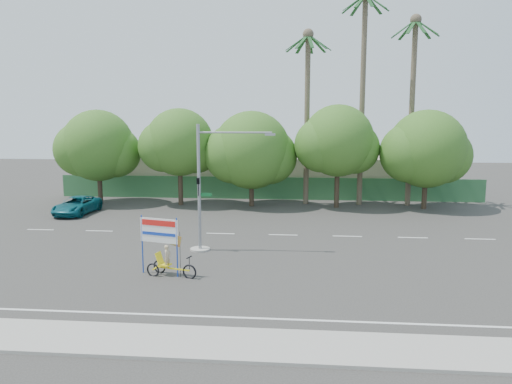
{
  "coord_description": "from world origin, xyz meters",
  "views": [
    {
      "loc": [
        3.07,
        -22.69,
        7.44
      ],
      "look_at": [
        0.74,
        2.91,
        3.5
      ],
      "focal_mm": 35.0,
      "sensor_mm": 36.0,
      "label": 1
    }
  ],
  "objects": [
    {
      "name": "tree_center",
      "position": [
        -1.05,
        18.0,
        4.47
      ],
      "size": [
        7.62,
        6.4,
        7.85
      ],
      "color": "#473828",
      "rests_on": "ground"
    },
    {
      "name": "ground",
      "position": [
        0.0,
        0.0,
        0.0
      ],
      "size": [
        120.0,
        120.0,
        0.0
      ],
      "primitive_type": "plane",
      "color": "#33302D",
      "rests_on": "ground"
    },
    {
      "name": "palm_short",
      "position": [
        3.5,
        19.5,
        8.86
      ],
      "size": [
        3.73,
        3.79,
        14.45
      ],
      "color": "#70604C",
      "rests_on": "ground"
    },
    {
      "name": "tree_far_right",
      "position": [
        12.95,
        18.0,
        4.64
      ],
      "size": [
        7.38,
        6.2,
        7.94
      ],
      "color": "#473828",
      "rests_on": "ground"
    },
    {
      "name": "tree_right",
      "position": [
        5.95,
        18.0,
        5.24
      ],
      "size": [
        6.9,
        5.8,
        8.36
      ],
      "color": "#473828",
      "rests_on": "ground"
    },
    {
      "name": "building_left",
      "position": [
        -10.0,
        26.0,
        2.0
      ],
      "size": [
        12.0,
        8.0,
        4.0
      ],
      "primitive_type": "cube",
      "color": "#BCB495",
      "rests_on": "ground"
    },
    {
      "name": "palm_mid",
      "position": [
        12.0,
        19.5,
        9.4
      ],
      "size": [
        3.73,
        3.79,
        15.45
      ],
      "color": "#70604C",
      "rests_on": "ground"
    },
    {
      "name": "sidewalk_near",
      "position": [
        0.0,
        -7.5,
        0.06
      ],
      "size": [
        50.0,
        2.4,
        0.12
      ],
      "primitive_type": "cube",
      "color": "gray",
      "rests_on": "ground"
    },
    {
      "name": "tree_far_left",
      "position": [
        -14.05,
        18.0,
        4.76
      ],
      "size": [
        7.14,
        6.0,
        7.96
      ],
      "color": "#473828",
      "rests_on": "ground"
    },
    {
      "name": "trike_billboard",
      "position": [
        -3.23,
        -0.56,
        1.15
      ],
      "size": [
        2.82,
        1.1,
        2.85
      ],
      "rotation": [
        0.0,
        0.0,
        -0.27
      ],
      "color": "black",
      "rests_on": "ground"
    },
    {
      "name": "tree_left",
      "position": [
        -7.05,
        18.0,
        5.06
      ],
      "size": [
        6.66,
        5.6,
        8.07
      ],
      "color": "#473828",
      "rests_on": "ground"
    },
    {
      "name": "fence",
      "position": [
        0.0,
        21.5,
        1.0
      ],
      "size": [
        38.0,
        0.08,
        2.0
      ],
      "primitive_type": "cube",
      "color": "#336B3D",
      "rests_on": "ground"
    },
    {
      "name": "pickup_truck",
      "position": [
        -13.95,
        13.35,
        0.66
      ],
      "size": [
        2.46,
        4.89,
        1.33
      ],
      "primitive_type": "imported",
      "rotation": [
        0.0,
        0.0,
        -0.05
      ],
      "color": "#0E5865",
      "rests_on": "ground"
    },
    {
      "name": "building_right",
      "position": [
        8.0,
        26.0,
        1.8
      ],
      "size": [
        14.0,
        8.0,
        3.6
      ],
      "primitive_type": "cube",
      "color": "#BCB495",
      "rests_on": "ground"
    },
    {
      "name": "palm_tall",
      "position": [
        8.0,
        19.5,
        10.46
      ],
      "size": [
        3.73,
        3.79,
        17.45
      ],
      "color": "#70604C",
      "rests_on": "ground"
    },
    {
      "name": "traffic_signal",
      "position": [
        -2.2,
        3.98,
        2.92
      ],
      "size": [
        4.72,
        1.1,
        7.0
      ],
      "color": "gray",
      "rests_on": "ground"
    }
  ]
}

